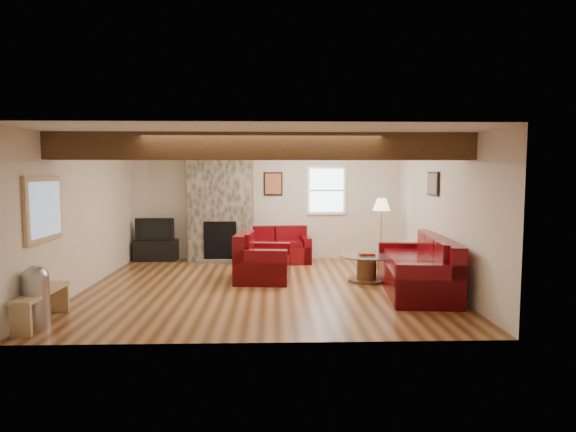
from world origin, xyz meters
name	(u,v)px	position (x,y,z in m)	size (l,w,h in m)	color
room	(264,214)	(0.00, 0.00, 1.25)	(8.00, 8.00, 8.00)	brown
oak_beam	(262,146)	(0.00, -1.25, 2.31)	(6.00, 0.36, 0.38)	#321E0F
chimney_breast	(221,206)	(-1.00, 2.49, 1.22)	(1.40, 0.67, 2.50)	#36322A
back_window	(326,190)	(1.35, 2.71, 1.55)	(0.90, 0.08, 1.10)	white
hatch_window	(44,209)	(-2.96, -1.50, 1.45)	(0.08, 1.00, 0.90)	tan
ceiling_dome	(313,146)	(0.90, 0.90, 2.44)	(0.40, 0.40, 0.18)	beige
artwork_back	(273,184)	(0.15, 2.71, 1.70)	(0.42, 0.06, 0.52)	black
artwork_right	(433,184)	(2.96, 0.30, 1.75)	(0.06, 0.55, 0.42)	black
sofa_three	(416,264)	(2.48, -0.41, 0.45)	(2.33, 0.97, 0.90)	#4C050A
loveseat	(276,245)	(0.21, 2.23, 0.38)	(1.45, 0.83, 0.77)	#4C050A
armchair_red	(263,257)	(-0.04, 0.47, 0.43)	(1.06, 0.93, 0.86)	#4C050A
coffee_table	(367,268)	(1.82, 0.35, 0.24)	(0.98, 0.98, 0.51)	#4B2B18
tv_cabinet	(156,250)	(-2.45, 2.53, 0.23)	(0.94, 0.37, 0.47)	black
television	(156,229)	(-2.45, 2.53, 0.71)	(0.85, 0.11, 0.49)	black
floor_lamp	(382,208)	(2.42, 1.88, 1.21)	(0.36, 0.36, 1.41)	tan
pine_bench	(42,307)	(-2.83, -1.95, 0.21)	(0.26, 1.13, 0.43)	tan
pedal_bin	(36,296)	(-2.82, -2.10, 0.40)	(0.32, 0.32, 0.79)	#A3A2A7
coal_bucket	(247,258)	(-0.40, 1.97, 0.15)	(0.31, 0.31, 0.29)	gray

